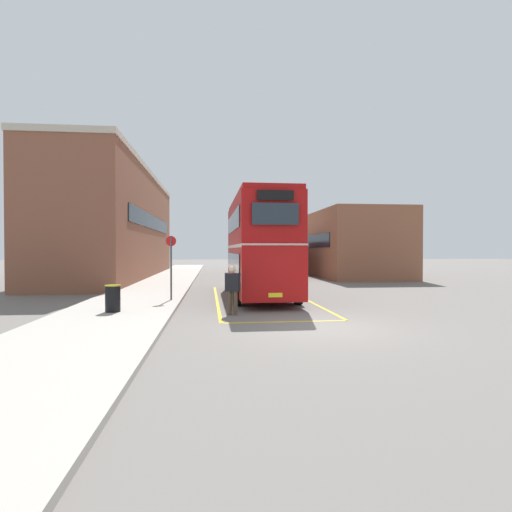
{
  "coord_description": "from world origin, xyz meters",
  "views": [
    {
      "loc": [
        -3.09,
        -11.54,
        2.3
      ],
      "look_at": [
        -0.91,
        9.29,
        1.96
      ],
      "focal_mm": 28.32,
      "sensor_mm": 36.0,
      "label": 1
    }
  ],
  "objects_px": {
    "double_decker_bus": "(258,245)",
    "single_deck_bus": "(284,257)",
    "litter_bin": "(113,298)",
    "pedestrian_boarding": "(233,287)",
    "bus_stop_sign": "(171,262)"
  },
  "relations": [
    {
      "from": "pedestrian_boarding",
      "to": "single_deck_bus",
      "type": "bearing_deg",
      "value": 75.33
    },
    {
      "from": "bus_stop_sign",
      "to": "double_decker_bus",
      "type": "bearing_deg",
      "value": 26.72
    },
    {
      "from": "double_decker_bus",
      "to": "single_deck_bus",
      "type": "xyz_separation_m",
      "value": [
        4.02,
        15.69,
        -0.87
      ]
    },
    {
      "from": "litter_bin",
      "to": "single_deck_bus",
      "type": "bearing_deg",
      "value": 65.13
    },
    {
      "from": "single_deck_bus",
      "to": "bus_stop_sign",
      "type": "bearing_deg",
      "value": -114.34
    },
    {
      "from": "double_decker_bus",
      "to": "single_deck_bus",
      "type": "relative_size",
      "value": 1.17
    },
    {
      "from": "litter_bin",
      "to": "double_decker_bus",
      "type": "bearing_deg",
      "value": 42.42
    },
    {
      "from": "double_decker_bus",
      "to": "pedestrian_boarding",
      "type": "height_order",
      "value": "double_decker_bus"
    },
    {
      "from": "pedestrian_boarding",
      "to": "double_decker_bus",
      "type": "bearing_deg",
      "value": 74.43
    },
    {
      "from": "single_deck_bus",
      "to": "bus_stop_sign",
      "type": "xyz_separation_m",
      "value": [
        -8.0,
        -17.69,
        0.15
      ]
    },
    {
      "from": "litter_bin",
      "to": "bus_stop_sign",
      "type": "distance_m",
      "value": 3.75
    },
    {
      "from": "litter_bin",
      "to": "bus_stop_sign",
      "type": "bearing_deg",
      "value": 62.22
    },
    {
      "from": "double_decker_bus",
      "to": "litter_bin",
      "type": "xyz_separation_m",
      "value": [
        -5.65,
        -5.16,
        -1.9
      ]
    },
    {
      "from": "double_decker_bus",
      "to": "bus_stop_sign",
      "type": "bearing_deg",
      "value": -153.28
    },
    {
      "from": "single_deck_bus",
      "to": "litter_bin",
      "type": "bearing_deg",
      "value": -114.87
    }
  ]
}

